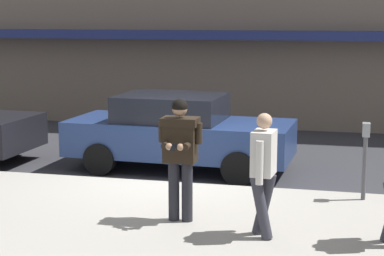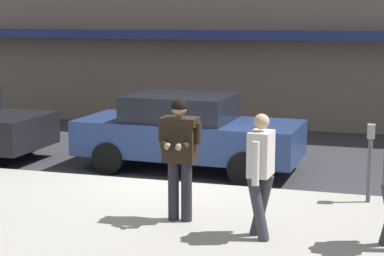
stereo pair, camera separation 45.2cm
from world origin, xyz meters
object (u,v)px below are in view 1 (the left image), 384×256
(parked_sedan_mid, at_px, (178,132))
(parking_meter, at_px, (365,150))
(man_texting_on_phone, at_px, (180,146))
(pedestrian_in_light_coat, at_px, (263,167))

(parked_sedan_mid, bearing_deg, parking_meter, -27.64)
(man_texting_on_phone, height_order, pedestrian_in_light_coat, man_texting_on_phone)
(parked_sedan_mid, bearing_deg, man_texting_on_phone, -75.05)
(parked_sedan_mid, xyz_separation_m, pedestrian_in_light_coat, (2.22, -4.04, 0.32))
(parking_meter, bearing_deg, pedestrian_in_light_coat, -122.74)
(parked_sedan_mid, distance_m, parking_meter, 4.08)
(pedestrian_in_light_coat, xyz_separation_m, parking_meter, (1.38, 2.15, -0.14))
(parked_sedan_mid, height_order, pedestrian_in_light_coat, pedestrian_in_light_coat)
(parked_sedan_mid, xyz_separation_m, man_texting_on_phone, (0.97, -3.64, 0.46))
(parked_sedan_mid, xyz_separation_m, parking_meter, (3.61, -1.89, 0.18))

